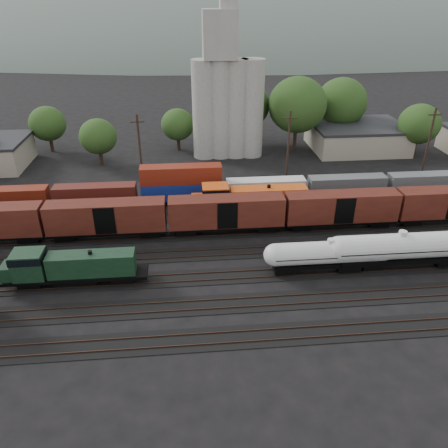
{
  "coord_description": "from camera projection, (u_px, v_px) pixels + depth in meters",
  "views": [
    {
      "loc": [
        -4.75,
        -45.69,
        28.58
      ],
      "look_at": [
        -0.39,
        2.0,
        3.0
      ],
      "focal_mm": 35.0,
      "sensor_mm": 36.0,
      "label": 1
    }
  ],
  "objects": [
    {
      "name": "distant_hills",
      "position": [
        225.0,
        74.0,
        293.97
      ],
      "size": [
        860.0,
        286.0,
        130.0
      ],
      "color": "#59665B",
      "rests_on": "ground"
    },
    {
      "name": "tank_car_b",
      "position": [
        400.0,
        248.0,
        49.86
      ],
      "size": [
        17.38,
        3.11,
        4.55
      ],
      "color": "silver",
      "rests_on": "ground"
    },
    {
      "name": "tree_band",
      "position": [
        240.0,
        112.0,
        85.01
      ],
      "size": [
        165.11,
        19.58,
        14.45
      ],
      "color": "black",
      "rests_on": "ground"
    },
    {
      "name": "orange_locomotive",
      "position": [
        247.0,
        199.0,
        61.85
      ],
      "size": [
        18.04,
        3.01,
        4.51
      ],
      "color": "black",
      "rests_on": "ground"
    },
    {
      "name": "green_locomotive",
      "position": [
        67.0,
        267.0,
        47.03
      ],
      "size": [
        15.46,
        2.73,
        4.09
      ],
      "color": "black",
      "rests_on": "ground"
    },
    {
      "name": "boxcar_string",
      "position": [
        284.0,
        210.0,
        57.54
      ],
      "size": [
        184.4,
        2.9,
        4.2
      ],
      "color": "black",
      "rests_on": "ground"
    },
    {
      "name": "tracks",
      "position": [
        229.0,
        252.0,
        53.96
      ],
      "size": [
        180.0,
        33.2,
        0.2
      ],
      "color": "black",
      "rests_on": "ground"
    },
    {
      "name": "ground",
      "position": [
        229.0,
        253.0,
        53.98
      ],
      "size": [
        600.0,
        600.0,
        0.0
      ],
      "primitive_type": "plane",
      "color": "black"
    },
    {
      "name": "tank_car_a",
      "position": [
        329.0,
        254.0,
        49.35
      ],
      "size": [
        15.09,
        2.7,
        3.95
      ],
      "color": "silver",
      "rests_on": "ground"
    },
    {
      "name": "grain_silo",
      "position": [
        227.0,
        98.0,
        80.57
      ],
      "size": [
        13.4,
        5.0,
        29.0
      ],
      "color": "#9E9B91",
      "rests_on": "ground"
    },
    {
      "name": "industrial_sheds",
      "position": [
        244.0,
        144.0,
        84.28
      ],
      "size": [
        119.38,
        17.26,
        5.1
      ],
      "color": "#9E937F",
      "rests_on": "ground"
    },
    {
      "name": "container_wall",
      "position": [
        215.0,
        189.0,
        66.13
      ],
      "size": [
        160.0,
        2.6,
        5.8
      ],
      "color": "black",
      "rests_on": "ground"
    },
    {
      "name": "utility_poles",
      "position": [
        215.0,
        148.0,
        70.38
      ],
      "size": [
        122.2,
        0.36,
        12.0
      ],
      "color": "black",
      "rests_on": "ground"
    }
  ]
}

